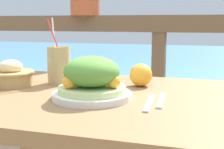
% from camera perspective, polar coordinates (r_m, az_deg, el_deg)
% --- Properties ---
extents(patio_table, '(1.21, 0.74, 0.74)m').
position_cam_1_polar(patio_table, '(1.02, 2.17, -9.42)').
color(patio_table, olive).
rests_on(patio_table, ground_plane).
extents(railing_fence, '(2.80, 0.08, 1.00)m').
position_cam_1_polar(railing_fence, '(1.73, 8.55, 2.52)').
color(railing_fence, brown).
rests_on(railing_fence, ground_plane).
extents(sea_backdrop, '(12.00, 4.00, 0.51)m').
position_cam_1_polar(sea_backdrop, '(4.26, 13.17, -0.20)').
color(sea_backdrop, teal).
rests_on(sea_backdrop, ground_plane).
extents(salad_plate, '(0.24, 0.24, 0.13)m').
position_cam_1_polar(salad_plate, '(0.95, -3.73, -1.11)').
color(salad_plate, silver).
rests_on(salad_plate, patio_table).
extents(drink_glass, '(0.09, 0.09, 0.25)m').
position_cam_1_polar(drink_glass, '(1.20, -9.68, 1.74)').
color(drink_glass, tan).
rests_on(drink_glass, patio_table).
extents(bread_basket, '(0.17, 0.17, 0.10)m').
position_cam_1_polar(bread_basket, '(1.20, -17.99, -0.11)').
color(bread_basket, tan).
rests_on(bread_basket, patio_table).
extents(fork, '(0.03, 0.18, 0.00)m').
position_cam_1_polar(fork, '(0.90, 6.81, -5.22)').
color(fork, silver).
rests_on(fork, patio_table).
extents(knife, '(0.03, 0.18, 0.00)m').
position_cam_1_polar(knife, '(0.94, 9.02, -4.64)').
color(knife, silver).
rests_on(knife, patio_table).
extents(orange_near_basket, '(0.08, 0.08, 0.08)m').
position_cam_1_polar(orange_near_basket, '(1.13, 5.30, -0.10)').
color(orange_near_basket, '#F9A328').
rests_on(orange_near_basket, patio_table).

